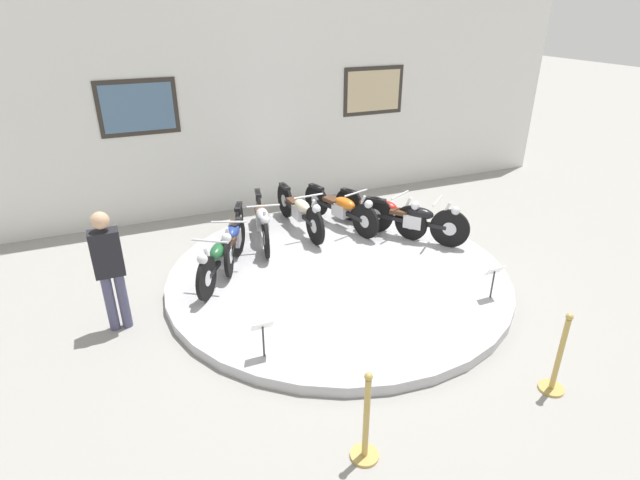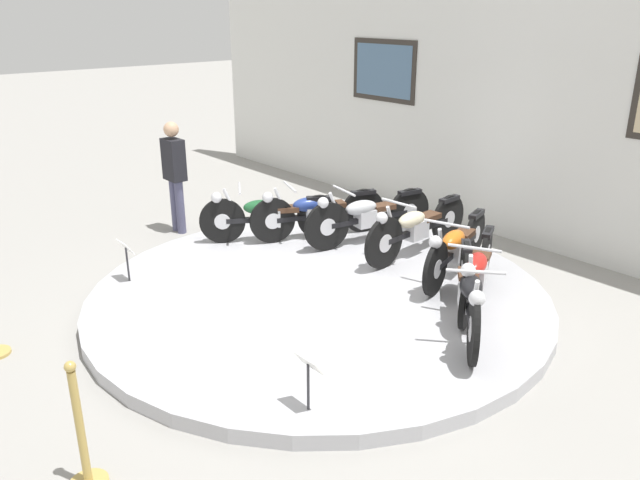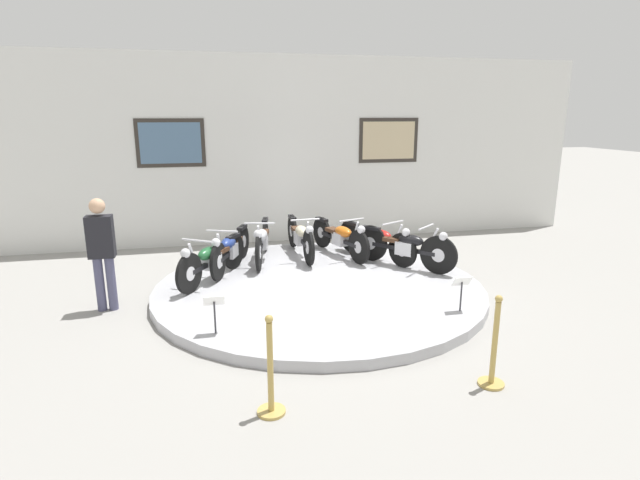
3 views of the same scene
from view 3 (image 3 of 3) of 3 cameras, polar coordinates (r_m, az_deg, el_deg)
ground_plane at (r=8.19m, az=-0.09°, el=-5.98°), size 60.00×60.00×0.00m
display_platform at (r=8.16m, az=-0.09°, el=-5.49°), size 5.28×5.28×0.15m
back_wall at (r=11.24m, az=-4.13°, el=10.15°), size 14.00×0.22×4.06m
motorcycle_green at (r=8.35m, az=-12.29°, el=-2.07°), size 1.12×1.69×0.79m
motorcycle_blue at (r=8.92m, az=-10.21°, el=-0.90°), size 0.80×1.87×0.80m
motorcycle_silver at (r=9.35m, az=-6.65°, el=0.03°), size 0.58×1.99×0.81m
motorcycle_cream at (r=9.60m, az=-2.24°, el=0.47°), size 0.54×2.02×0.81m
motorcycle_orange at (r=9.62m, az=2.36°, el=0.41°), size 0.71×1.91×0.79m
motorcycle_red at (r=9.42m, az=6.54°, el=0.01°), size 0.95×1.78×0.79m
motorcycle_black at (r=9.00m, az=9.73°, el=-0.65°), size 1.35×1.58×0.81m
info_placard_front_left at (r=6.38m, az=-12.00°, el=-7.37°), size 0.26×0.11×0.51m
info_placard_front_centre at (r=7.20m, az=15.90°, el=-5.07°), size 0.26×0.11×0.51m
visitor_standing at (r=7.85m, az=-23.68°, el=-0.86°), size 0.36×0.22×1.68m
stanchion_post_left_of_entry at (r=4.99m, az=-5.66°, el=-15.74°), size 0.28×0.28×1.02m
stanchion_post_right_of_entry at (r=5.73m, az=19.22°, el=-12.36°), size 0.28×0.28×1.02m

